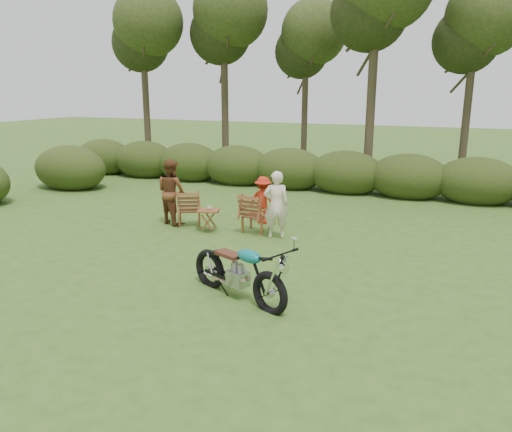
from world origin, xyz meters
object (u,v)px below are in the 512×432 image
at_px(motorcycle, 238,297).
at_px(adult_a, 276,238).
at_px(lawn_chair_left, 190,225).
at_px(adult_b, 173,223).
at_px(lawn_chair_right, 256,232).
at_px(child, 263,223).
at_px(side_table, 209,221).
at_px(cup, 209,208).

xyz_separation_m(motorcycle, adult_a, (-0.62, 3.45, 0.00)).
distance_m(lawn_chair_left, adult_b, 0.49).
relative_size(lawn_chair_right, adult_b, 0.57).
relative_size(motorcycle, adult_b, 1.25).
distance_m(adult_b, child, 2.34).
height_order(motorcycle, adult_a, adult_a).
relative_size(adult_a, child, 1.29).
distance_m(side_table, child, 1.56).
xyz_separation_m(lawn_chair_left, child, (1.66, 0.89, 0.00)).
bearing_deg(adult_b, lawn_chair_left, -155.18).
height_order(lawn_chair_right, side_table, side_table).
xyz_separation_m(side_table, adult_b, (-1.21, 0.30, -0.27)).
xyz_separation_m(cup, adult_b, (-1.23, 0.29, -0.59)).
relative_size(motorcycle, lawn_chair_right, 2.19).
relative_size(lawn_chair_left, adult_a, 0.58).
height_order(motorcycle, side_table, motorcycle).
height_order(motorcycle, lawn_chair_left, motorcycle).
bearing_deg(lawn_chair_right, side_table, 25.78).
height_order(adult_b, child, adult_b).
height_order(lawn_chair_left, cup, cup).
height_order(lawn_chair_right, lawn_chair_left, lawn_chair_right).
distance_m(lawn_chair_right, side_table, 1.19).
xyz_separation_m(lawn_chair_right, side_table, (-1.08, -0.42, 0.27)).
bearing_deg(adult_a, side_table, -20.00).
height_order(side_table, adult_a, adult_a).
xyz_separation_m(side_table, adult_a, (1.69, 0.14, -0.27)).
height_order(motorcycle, lawn_chair_right, motorcycle).
relative_size(cup, adult_a, 0.07).
bearing_deg(adult_b, child, -135.66).
height_order(lawn_chair_right, adult_a, adult_a).
distance_m(motorcycle, side_table, 4.04).
height_order(lawn_chair_right, adult_b, adult_b).
bearing_deg(lawn_chair_left, lawn_chair_right, 154.97).
distance_m(cup, adult_b, 1.40).
relative_size(cup, child, 0.09).
bearing_deg(child, adult_b, 31.91).
bearing_deg(adult_b, cup, -172.14).
bearing_deg(cup, side_table, -161.94).
relative_size(lawn_chair_right, side_table, 1.76).
height_order(cup, adult_b, adult_b).
bearing_deg(lawn_chair_right, adult_a, 160.36).
xyz_separation_m(motorcycle, lawn_chair_left, (-3.03, 3.64, 0.00)).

